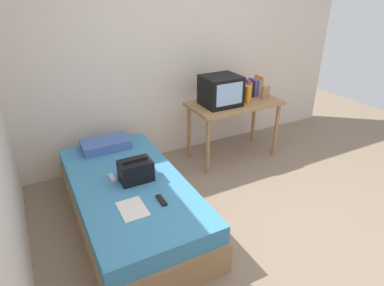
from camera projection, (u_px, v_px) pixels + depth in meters
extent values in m
plane|color=#84705B|center=(265.00, 235.00, 3.08)|extent=(8.00, 8.00, 0.00)
cube|color=beige|center=(172.00, 55.00, 4.08)|extent=(5.20, 0.10, 2.60)
cube|color=#9E754C|center=(131.00, 208.00, 3.21)|extent=(1.00, 2.00, 0.28)
cube|color=teal|center=(129.00, 189.00, 3.11)|extent=(0.97, 1.94, 0.17)
cube|color=#9E754C|center=(234.00, 103.00, 4.15)|extent=(1.16, 0.60, 0.04)
cylinder|color=#9E754C|center=(208.00, 147.00, 3.91)|extent=(0.05, 0.05, 0.72)
cylinder|color=#9E754C|center=(276.00, 130.00, 4.34)|extent=(0.05, 0.05, 0.72)
cylinder|color=#9E754C|center=(189.00, 132.00, 4.29)|extent=(0.05, 0.05, 0.72)
cylinder|color=#9E754C|center=(254.00, 118.00, 4.72)|extent=(0.05, 0.05, 0.72)
cube|color=black|center=(221.00, 91.00, 3.96)|extent=(0.44, 0.38, 0.36)
cube|color=#8CB2E0|center=(230.00, 94.00, 3.80)|extent=(0.35, 0.01, 0.26)
cylinder|color=orange|center=(248.00, 94.00, 4.07)|extent=(0.08, 0.08, 0.21)
cube|color=gold|center=(243.00, 90.00, 4.26)|extent=(0.02, 0.14, 0.20)
cube|color=#7A3D89|center=(245.00, 88.00, 4.27)|extent=(0.04, 0.16, 0.24)
cube|color=#CC7233|center=(247.00, 89.00, 4.29)|extent=(0.03, 0.16, 0.20)
cube|color=black|center=(250.00, 89.00, 4.31)|extent=(0.04, 0.16, 0.20)
cube|color=#7A3D89|center=(252.00, 87.00, 4.32)|extent=(0.03, 0.15, 0.22)
cube|color=#2D5699|center=(254.00, 87.00, 4.34)|extent=(0.03, 0.13, 0.22)
cube|color=gray|center=(256.00, 87.00, 4.35)|extent=(0.03, 0.16, 0.21)
cube|color=#CC7233|center=(258.00, 85.00, 4.36)|extent=(0.03, 0.16, 0.25)
cube|color=#9E754C|center=(266.00, 93.00, 4.19)|extent=(0.11, 0.02, 0.17)
cube|color=#4766AD|center=(106.00, 144.00, 3.65)|extent=(0.51, 0.30, 0.10)
cube|color=black|center=(136.00, 171.00, 3.05)|extent=(0.30, 0.20, 0.20)
cylinder|color=black|center=(135.00, 160.00, 3.00)|extent=(0.24, 0.02, 0.02)
cube|color=white|center=(132.00, 209.00, 2.70)|extent=(0.21, 0.29, 0.01)
cube|color=black|center=(161.00, 200.00, 2.79)|extent=(0.04, 0.16, 0.02)
cube|color=#B7B7BC|center=(112.00, 178.00, 3.11)|extent=(0.04, 0.14, 0.02)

